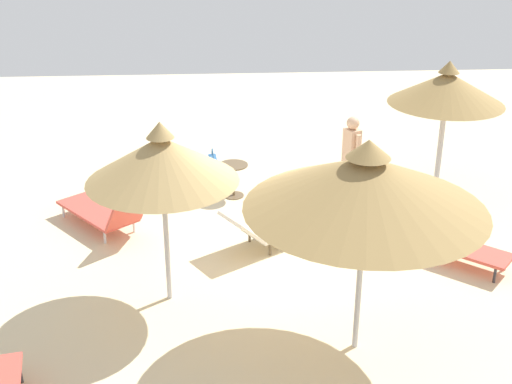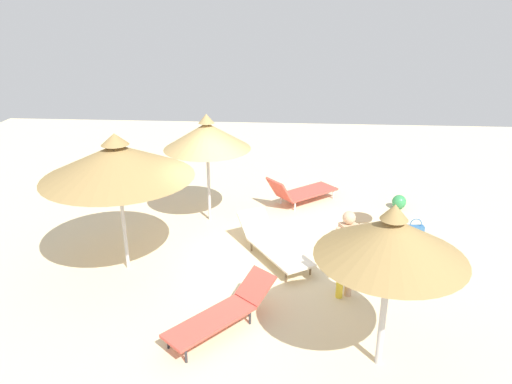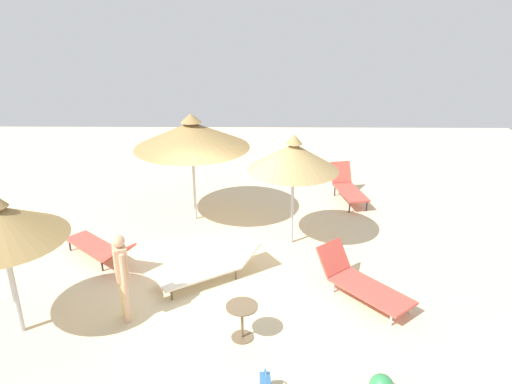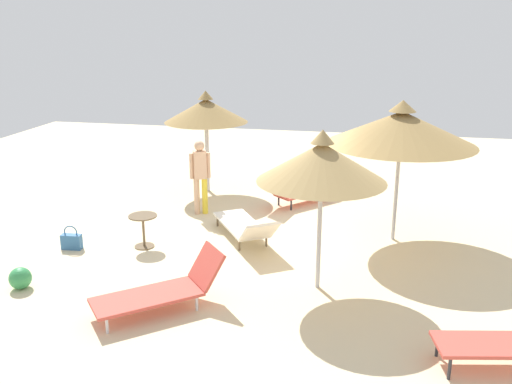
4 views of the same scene
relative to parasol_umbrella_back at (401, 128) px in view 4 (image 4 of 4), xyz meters
The scene contains 11 objects.
ground 3.42m from the parasol_umbrella_back, 162.49° to the right, with size 24.00×24.00×0.10m, color beige.
parasol_umbrella_back is the anchor object (origin of this frame).
parasol_umbrella_far_right 5.30m from the parasol_umbrella_back, 151.93° to the left, with size 2.12×2.12×2.62m.
parasol_umbrella_edge 2.79m from the parasol_umbrella_back, 117.81° to the right, with size 2.07×2.07×2.68m.
lounge_chair_near_right 3.62m from the parasol_umbrella_back, 166.82° to the right, with size 1.75×2.20×0.72m.
lounge_chair_near_left 3.49m from the parasol_umbrella_back, 140.46° to the left, with size 1.80×1.95×0.69m.
lounge_chair_front 5.47m from the parasol_umbrella_back, 134.00° to the right, with size 1.98×1.82×0.85m.
person_standing_far_left 4.57m from the parasol_umbrella_back, behind, with size 0.44×0.32×1.72m.
handbag 6.78m from the parasol_umbrella_back, 163.64° to the right, with size 0.40×0.19×0.49m.
side_table_round 5.36m from the parasol_umbrella_back, 163.66° to the right, with size 0.55×0.55×0.66m.
beach_ball 7.39m from the parasol_umbrella_back, 150.20° to the right, with size 0.37×0.37×0.37m, color #338C4C.
Camera 4 is at (1.77, -10.16, 4.27)m, focal length 38.86 mm.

